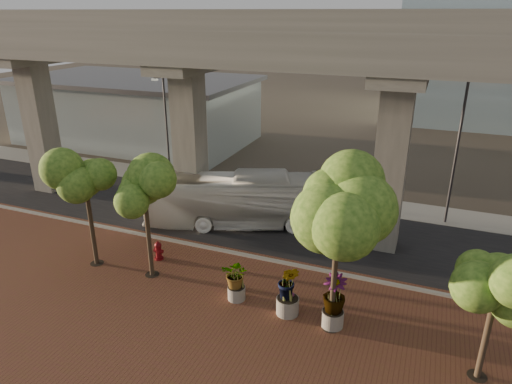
% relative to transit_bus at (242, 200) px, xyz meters
% --- Properties ---
extents(ground, '(160.00, 160.00, 0.00)m').
position_rel_transit_bus_xyz_m(ground, '(2.36, -1.63, -1.63)').
color(ground, '#39342A').
rests_on(ground, ground).
extents(brick_plaza, '(70.00, 13.00, 0.06)m').
position_rel_transit_bus_xyz_m(brick_plaza, '(2.36, -9.63, -1.60)').
color(brick_plaza, brown).
rests_on(brick_plaza, ground).
extents(asphalt_road, '(90.00, 8.00, 0.04)m').
position_rel_transit_bus_xyz_m(asphalt_road, '(2.36, 0.37, -1.61)').
color(asphalt_road, black).
rests_on(asphalt_road, ground).
extents(curb_strip, '(70.00, 0.25, 0.16)m').
position_rel_transit_bus_xyz_m(curb_strip, '(2.36, -3.63, -1.55)').
color(curb_strip, gray).
rests_on(curb_strip, ground).
extents(far_sidewalk, '(90.00, 3.00, 0.06)m').
position_rel_transit_bus_xyz_m(far_sidewalk, '(2.36, 5.87, -1.60)').
color(far_sidewalk, gray).
rests_on(far_sidewalk, ground).
extents(transit_viaduct, '(72.00, 5.60, 12.40)m').
position_rel_transit_bus_xyz_m(transit_viaduct, '(2.36, 0.37, 5.66)').
color(transit_viaduct, gray).
rests_on(transit_viaduct, ground).
extents(station_pavilion, '(23.00, 13.00, 6.30)m').
position_rel_transit_bus_xyz_m(station_pavilion, '(-17.64, 14.37, 1.59)').
color(station_pavilion, '#A5B8BD').
rests_on(station_pavilion, ground).
extents(transit_bus, '(11.91, 6.72, 3.26)m').
position_rel_transit_bus_xyz_m(transit_bus, '(0.00, 0.00, 0.00)').
color(transit_bus, white).
rests_on(transit_bus, ground).
extents(fire_hydrant, '(0.52, 0.47, 1.04)m').
position_rel_transit_bus_xyz_m(fire_hydrant, '(-2.42, -5.62, -1.07)').
color(fire_hydrant, maroon).
rests_on(fire_hydrant, ground).
extents(planter_front, '(1.80, 1.80, 1.98)m').
position_rel_transit_bus_xyz_m(planter_front, '(2.87, -7.40, -0.37)').
color(planter_front, gray).
rests_on(planter_front, ground).
extents(planter_right, '(2.25, 2.25, 2.41)m').
position_rel_transit_bus_xyz_m(planter_right, '(7.36, -7.67, -0.11)').
color(planter_right, gray).
rests_on(planter_right, ground).
extents(planter_left, '(2.19, 2.19, 2.40)m').
position_rel_transit_bus_xyz_m(planter_left, '(5.36, -7.56, -0.11)').
color(planter_left, '#A59D95').
rests_on(planter_left, ground).
extents(street_tree_far_west, '(3.76, 3.76, 6.73)m').
position_rel_transit_bus_xyz_m(street_tree_far_west, '(-5.20, -7.19, 3.42)').
color(street_tree_far_west, '#3F3024').
rests_on(street_tree_far_west, ground).
extents(street_tree_near_west, '(3.52, 3.52, 6.31)m').
position_rel_transit_bus_xyz_m(street_tree_near_west, '(-1.89, -7.07, 3.12)').
color(street_tree_near_west, '#3F3024').
rests_on(street_tree_near_west, ground).
extents(street_tree_near_east, '(4.31, 4.31, 7.33)m').
position_rel_transit_bus_xyz_m(street_tree_near_east, '(7.34, -7.86, 3.77)').
color(street_tree_near_east, '#3F3024').
rests_on(street_tree_near_east, ground).
extents(street_tree_far_east, '(3.34, 3.34, 5.49)m').
position_rel_transit_bus_xyz_m(street_tree_far_east, '(12.87, -8.55, 2.38)').
color(street_tree_far_east, '#3F3024').
rests_on(street_tree_far_east, ground).
extents(streetlamp_west, '(0.41, 1.19, 8.21)m').
position_rel_transit_bus_xyz_m(streetlamp_west, '(-7.50, 3.76, 3.17)').
color(streetlamp_west, '#2A2B2F').
rests_on(streetlamp_west, ground).
extents(streetlamp_east, '(0.46, 1.34, 9.23)m').
position_rel_transit_bus_xyz_m(streetlamp_east, '(11.65, 4.79, 3.76)').
color(streetlamp_east, '#2D2C31').
rests_on(streetlamp_east, ground).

